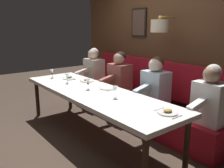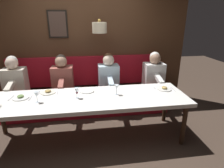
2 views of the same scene
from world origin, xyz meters
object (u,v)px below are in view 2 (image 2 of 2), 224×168
at_px(diner_middle, 63,77).
at_px(wine_glass_2, 117,88).
at_px(diner_near, 109,75).
at_px(wine_glass_3, 77,91).
at_px(wine_glass_1, 36,95).
at_px(dining_table, 88,101).
at_px(diner_nearest, 154,73).
at_px(diner_far, 15,79).

xyz_separation_m(diner_middle, wine_glass_2, (-0.83, -0.91, 0.04)).
height_order(diner_near, wine_glass_3, diner_near).
relative_size(diner_near, wine_glass_1, 4.82).
bearing_deg(dining_table, diner_nearest, -57.32).
bearing_deg(wine_glass_2, diner_far, 64.87).
bearing_deg(diner_nearest, diner_far, 90.00).
relative_size(dining_table, diner_near, 3.89).
relative_size(diner_near, wine_glass_3, 4.82).
height_order(wine_glass_2, wine_glass_3, same).
bearing_deg(diner_middle, diner_nearest, -90.00).
relative_size(wine_glass_1, wine_glass_2, 1.00).
relative_size(diner_middle, wine_glass_2, 4.82).
bearing_deg(wine_glass_1, diner_middle, -15.63).
height_order(diner_near, wine_glass_2, diner_near).
xyz_separation_m(wine_glass_1, wine_glass_3, (0.06, -0.56, -0.00)).
relative_size(diner_near, diner_middle, 1.00).
bearing_deg(diner_middle, diner_far, 90.00).
height_order(diner_far, wine_glass_3, diner_far).
distance_m(dining_table, diner_middle, 1.00).
distance_m(diner_near, wine_glass_2, 0.84).
distance_m(diner_near, diner_middle, 0.89).
distance_m(wine_glass_1, wine_glass_3, 0.57).
xyz_separation_m(diner_near, diner_middle, (0.00, 0.89, 0.00)).
height_order(diner_far, wine_glass_1, diner_far).
height_order(diner_far, wine_glass_2, diner_far).
bearing_deg(wine_glass_3, diner_nearest, -60.01).
bearing_deg(diner_near, wine_glass_1, 129.30).
bearing_deg(diner_middle, diner_near, -90.00).
xyz_separation_m(diner_middle, diner_far, (0.00, 0.87, 0.00)).
relative_size(diner_near, diner_far, 1.00).
distance_m(diner_nearest, diner_far, 2.70).
bearing_deg(wine_glass_3, dining_table, -88.60).
height_order(dining_table, diner_far, diner_far).
distance_m(diner_nearest, diner_near, 0.94).
bearing_deg(wine_glass_1, diner_near, -50.70).
xyz_separation_m(diner_near, diner_far, (0.00, 1.76, 0.00)).
relative_size(dining_table, wine_glass_3, 18.75).
distance_m(diner_middle, diner_far, 0.87).
relative_size(diner_near, wine_glass_2, 4.82).
xyz_separation_m(dining_table, wine_glass_3, (-0.00, 0.16, 0.17)).
height_order(dining_table, wine_glass_3, wine_glass_3).
bearing_deg(wine_glass_3, wine_glass_2, -85.20).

